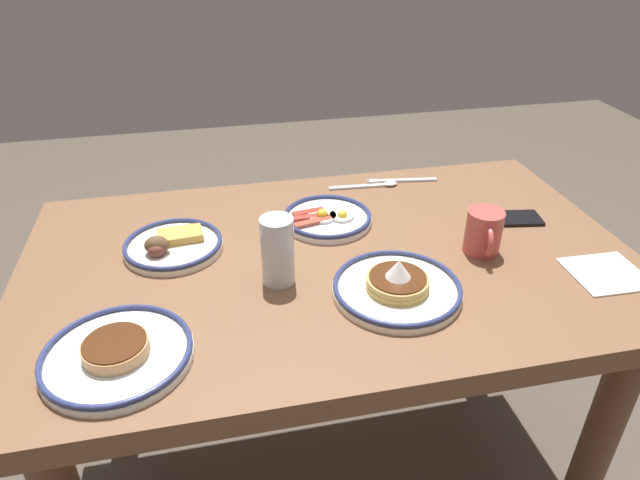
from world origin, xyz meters
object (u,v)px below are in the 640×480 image
Objects in this scene: plate_center_pancakes at (397,286)px; fork_near at (401,180)px; plate_far_side at (117,354)px; coffee_mug at (484,232)px; plate_near_main at (171,245)px; paper_napkin at (606,273)px; cell_phone at (511,218)px; drinking_glass at (278,254)px; tea_spoon at (373,185)px; plate_far_companion at (327,218)px.

plate_center_pancakes is 1.30× the size of fork_near.
coffee_mug is at bearing -165.97° from plate_far_side.
plate_near_main reaches higher than paper_napkin.
cell_phone is at bearing -161.08° from plate_far_side.
plate_near_main is 1.53× the size of cell_phone.
fork_near is (-0.41, -0.40, -0.06)m from drinking_glass.
plate_center_pancakes is at bearing 40.51° from cell_phone.
tea_spoon reaches higher than cell_phone.
cell_phone is 0.37m from tea_spoon.
cell_phone is 0.33m from fork_near.
paper_napkin is (-0.45, 0.03, -0.02)m from plate_center_pancakes.
fork_near is (-0.25, -0.18, -0.01)m from plate_far_companion.
paper_napkin is at bearing 169.76° from drinking_glass.
coffee_mug is at bearing -177.96° from drinking_glass.
plate_far_companion reaches higher than tea_spoon.
drinking_glass reaches higher than plate_near_main.
plate_far_companion is 0.84× the size of plate_far_side.
paper_napkin is at bearing 162.28° from plate_near_main.
tea_spoon is at bearing -32.98° from cell_phone.
fork_near is at bearing -82.28° from coffee_mug.
drinking_glass is 1.01× the size of cell_phone.
drinking_glass is at bearing -10.24° from paper_napkin.
plate_far_companion is 0.60m from plate_far_side.
coffee_mug is at bearing 167.72° from plate_near_main.
tea_spoon is (-0.10, -0.48, -0.01)m from plate_center_pancakes.
fork_near is (0.05, -0.38, -0.05)m from coffee_mug.
plate_center_pancakes reaches higher than plate_far_side.
plate_center_pancakes is at bearing 103.08° from plate_far_companion.
paper_napkin is (-0.22, 0.14, -0.05)m from coffee_mug.
paper_napkin is at bearing 116.38° from cell_phone.
coffee_mug is (-0.31, 0.20, 0.04)m from plate_far_companion.
plate_far_companion is at bearing -1.49° from cell_phone.
plate_far_side is 1.29× the size of fork_near.
plate_center_pancakes is 0.25m from drinking_glass.
drinking_glass is at bearing 50.41° from tea_spoon.
coffee_mug reaches higher than plate_far_companion.
fork_near is at bearing -140.98° from plate_far_side.
plate_center_pancakes is 0.44m from cell_phone.
cell_phone is 0.75× the size of tea_spoon.
plate_far_companion is at bearing -171.64° from plate_near_main.
drinking_glass is at bearing -22.65° from plate_center_pancakes.
cell_phone is at bearing -167.30° from drinking_glass.
plate_near_main is at bearing -30.19° from plate_center_pancakes.
drinking_glass is (-0.22, 0.16, 0.05)m from plate_near_main.
fork_near is (-0.62, -0.24, -0.01)m from plate_near_main.
cell_phone is at bearing 177.95° from plate_near_main.
plate_far_side is at bearing 3.03° from paper_napkin.
plate_near_main is 1.11× the size of fork_near.
tea_spoon is (0.14, -0.37, -0.05)m from coffee_mug.
fork_near is at bearing -144.30° from plate_far_companion.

